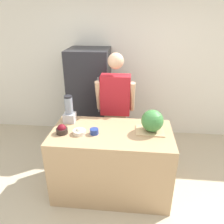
{
  "coord_description": "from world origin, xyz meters",
  "views": [
    {
      "loc": [
        0.24,
        -1.95,
        2.26
      ],
      "look_at": [
        0.0,
        0.43,
        1.17
      ],
      "focal_mm": 35.0,
      "sensor_mm": 36.0,
      "label": 1
    }
  ],
  "objects_px": {
    "refrigerator": "(90,97)",
    "blender": "(69,111)",
    "bowl_cream": "(79,131)",
    "bowl_small_blue": "(94,131)",
    "bowl_cherries": "(62,130)",
    "person": "(115,109)",
    "watermelon": "(152,121)"
  },
  "relations": [
    {
      "from": "bowl_cream",
      "to": "bowl_small_blue",
      "type": "relative_size",
      "value": 1.47
    },
    {
      "from": "bowl_cream",
      "to": "bowl_small_blue",
      "type": "height_order",
      "value": "bowl_cream"
    },
    {
      "from": "person",
      "to": "watermelon",
      "type": "distance_m",
      "value": 0.84
    },
    {
      "from": "bowl_cherries",
      "to": "watermelon",
      "type": "bearing_deg",
      "value": 7.85
    },
    {
      "from": "refrigerator",
      "to": "blender",
      "type": "relative_size",
      "value": 4.64
    },
    {
      "from": "bowl_cherries",
      "to": "blender",
      "type": "relative_size",
      "value": 0.38
    },
    {
      "from": "watermelon",
      "to": "bowl_small_blue",
      "type": "distance_m",
      "value": 0.72
    },
    {
      "from": "refrigerator",
      "to": "blender",
      "type": "bearing_deg",
      "value": -93.12
    },
    {
      "from": "refrigerator",
      "to": "watermelon",
      "type": "xyz_separation_m",
      "value": [
        1.02,
        -1.29,
        0.21
      ]
    },
    {
      "from": "refrigerator",
      "to": "blender",
      "type": "height_order",
      "value": "refrigerator"
    },
    {
      "from": "person",
      "to": "bowl_small_blue",
      "type": "relative_size",
      "value": 16.69
    },
    {
      "from": "bowl_small_blue",
      "to": "refrigerator",
      "type": "bearing_deg",
      "value": 102.91
    },
    {
      "from": "person",
      "to": "blender",
      "type": "height_order",
      "value": "person"
    },
    {
      "from": "blender",
      "to": "watermelon",
      "type": "bearing_deg",
      "value": -8.91
    },
    {
      "from": "person",
      "to": "blender",
      "type": "xyz_separation_m",
      "value": [
        -0.58,
        -0.49,
        0.16
      ]
    },
    {
      "from": "bowl_cherries",
      "to": "bowl_cream",
      "type": "height_order",
      "value": "bowl_cherries"
    },
    {
      "from": "watermelon",
      "to": "bowl_cherries",
      "type": "xyz_separation_m",
      "value": [
        -1.09,
        -0.15,
        -0.1
      ]
    },
    {
      "from": "bowl_small_blue",
      "to": "blender",
      "type": "xyz_separation_m",
      "value": [
        -0.38,
        0.3,
        0.12
      ]
    },
    {
      "from": "watermelon",
      "to": "bowl_cream",
      "type": "distance_m",
      "value": 0.9
    },
    {
      "from": "bowl_cherries",
      "to": "bowl_small_blue",
      "type": "bearing_deg",
      "value": 3.49
    },
    {
      "from": "refrigerator",
      "to": "bowl_cream",
      "type": "relative_size",
      "value": 11.04
    },
    {
      "from": "watermelon",
      "to": "bowl_cream",
      "type": "bearing_deg",
      "value": -170.73
    },
    {
      "from": "refrigerator",
      "to": "bowl_cherries",
      "type": "distance_m",
      "value": 1.44
    },
    {
      "from": "bowl_small_blue",
      "to": "bowl_cream",
      "type": "bearing_deg",
      "value": -174.66
    },
    {
      "from": "watermelon",
      "to": "bowl_cherries",
      "type": "relative_size",
      "value": 1.93
    },
    {
      "from": "person",
      "to": "bowl_small_blue",
      "type": "bearing_deg",
      "value": -103.7
    },
    {
      "from": "bowl_cream",
      "to": "blender",
      "type": "height_order",
      "value": "blender"
    },
    {
      "from": "person",
      "to": "bowl_cherries",
      "type": "bearing_deg",
      "value": -125.94
    },
    {
      "from": "person",
      "to": "watermelon",
      "type": "relative_size",
      "value": 6.49
    },
    {
      "from": "bowl_cream",
      "to": "bowl_small_blue",
      "type": "distance_m",
      "value": 0.18
    },
    {
      "from": "refrigerator",
      "to": "bowl_small_blue",
      "type": "height_order",
      "value": "refrigerator"
    },
    {
      "from": "person",
      "to": "blender",
      "type": "distance_m",
      "value": 0.77
    }
  ]
}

